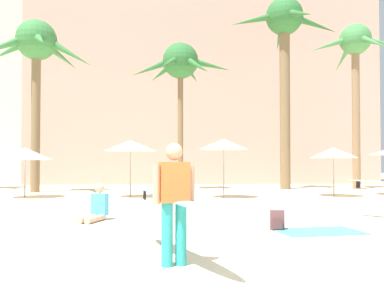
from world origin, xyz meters
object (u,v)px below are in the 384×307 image
Objects in this scene: palm_tree_center at (285,36)px; cafe_umbrella_2 at (25,154)px; cafe_umbrella_1 at (130,146)px; beach_towel at (319,231)px; palm_tree_far_right at (356,55)px; backpack at (277,220)px; palm_tree_left at (36,51)px; person_mid_center at (174,198)px; person_far_right at (96,208)px; palm_tree_far_left at (180,66)px; cafe_umbrella_3 at (334,153)px; cafe_umbrella_0 at (224,144)px.

cafe_umbrella_2 is at bearing -158.47° from palm_tree_center.
cafe_umbrella_1 is 1.41× the size of beach_towel.
palm_tree_center is 11.76m from cafe_umbrella_1.
backpack is at bearing -121.65° from palm_tree_far_right.
cafe_umbrella_1 is (4.98, -3.38, -4.90)m from palm_tree_left.
person_far_right is (-1.78, 4.58, -0.60)m from person_mid_center.
person_mid_center is at bearing -111.82° from palm_tree_center.
palm_tree_left is 13.54m from palm_tree_center.
beach_towel is (9.57, -12.82, -7.09)m from palm_tree_left.
palm_tree_far_right reaches higher than person_far_right.
palm_tree_far_left is at bearing 176.46° from palm_tree_far_right.
cafe_umbrella_3 is (0.52, -5.33, -6.80)m from palm_tree_center.
palm_tree_far_right is at bearing 20.52° from cafe_umbrella_1.
person_far_right reaches higher than beach_towel.
cafe_umbrella_1 is at bearing -144.55° from backpack.
palm_tree_far_right is at bearing 54.70° from cafe_umbrella_3.
palm_tree_far_left is at bearing 13.88° from palm_tree_left.
palm_tree_far_right is at bearing 15.11° from cafe_umbrella_2.
cafe_umbrella_1 is 5.79× the size of backpack.
cafe_umbrella_0 is 4.95m from cafe_umbrella_3.
cafe_umbrella_1 is at bearing 115.94° from beach_towel.
cafe_umbrella_1 reaches higher than backpack.
cafe_umbrella_1 is at bearing 171.55° from cafe_umbrella_0.
palm_tree_left reaches higher than beach_towel.
backpack reaches higher than beach_towel.
beach_towel is at bearing -53.24° from palm_tree_left.
palm_tree_far_left reaches higher than cafe_umbrella_3.
palm_tree_left is at bearing -172.55° from palm_tree_center.
palm_tree_left reaches higher than backpack.
person_mid_center is at bearing -140.66° from beach_towel.
cafe_umbrella_3 is at bearing 146.62° from person_far_right.
palm_tree_far_left reaches higher than cafe_umbrella_0.
cafe_umbrella_2 is at bearing 133.41° from beach_towel.
cafe_umbrella_1 reaches higher than cafe_umbrella_3.
cafe_umbrella_2 is (-6.79, -5.11, -5.05)m from palm_tree_far_left.
person_far_right is at bearing -101.91° from palm_tree_far_left.
palm_tree_far_right is at bearing 61.34° from beach_towel.
cafe_umbrella_3 is (6.49, -5.41, -4.99)m from palm_tree_far_left.
person_mid_center is at bearing -63.84° from cafe_umbrella_2.
cafe_umbrella_0 reaches higher than person_mid_center.
palm_tree_center reaches higher than palm_tree_far_right.
palm_tree_left reaches higher than cafe_umbrella_2.
cafe_umbrella_1 reaches higher than beach_towel.
person_mid_center is at bearing -67.09° from palm_tree_left.
palm_tree_far_right is (17.24, 1.21, 0.48)m from palm_tree_left.
palm_tree_far_right is at bearing -3.54° from palm_tree_far_left.
palm_tree_center is at bearing 172.20° from palm_tree_far_right.
palm_tree_far_left is at bearing 140.21° from cafe_umbrella_3.
cafe_umbrella_1 is 12.13m from person_mid_center.
palm_tree_center is at bearing 21.53° from cafe_umbrella_2.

